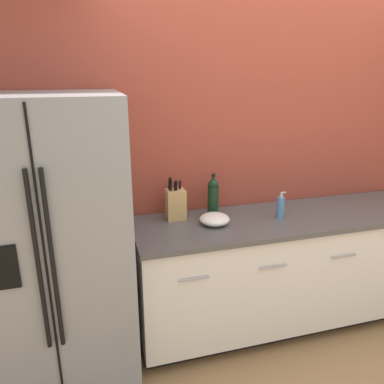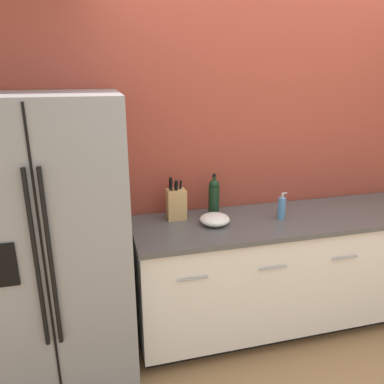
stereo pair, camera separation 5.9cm
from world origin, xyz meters
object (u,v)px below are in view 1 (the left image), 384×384
Objects in this scene: refrigerator at (53,247)px; mixing_bowl at (215,219)px; knife_block at (176,204)px; soap_dispenser at (281,207)px; wine_bottle at (213,196)px.

mixing_bowl is at bearing 2.76° from refrigerator.
knife_block is at bearing 15.16° from refrigerator.
refrigerator is 0.87m from knife_block.
refrigerator is at bearing -164.84° from knife_block.
mixing_bowl is at bearing 178.48° from soap_dispenser.
refrigerator is at bearing -178.60° from soap_dispenser.
wine_bottle is 1.50× the size of mixing_bowl.
soap_dispenser is 0.94× the size of mixing_bowl.
refrigerator reaches higher than wine_bottle.
soap_dispenser is (0.45, -0.20, -0.06)m from wine_bottle.
soap_dispenser is (0.74, -0.19, -0.03)m from knife_block.
wine_bottle is (0.29, 0.01, 0.03)m from knife_block.
soap_dispenser is (1.57, 0.04, 0.09)m from refrigerator.
wine_bottle reaches higher than knife_block.
wine_bottle is 1.59× the size of soap_dispenser.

